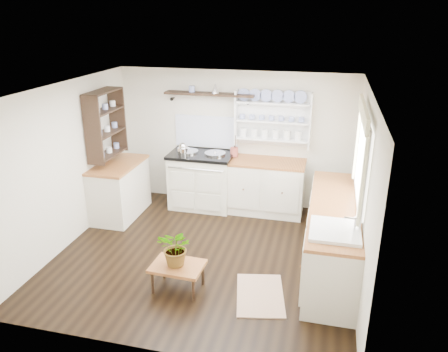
{
  "coord_description": "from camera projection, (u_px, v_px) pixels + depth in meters",
  "views": [
    {
      "loc": [
        1.53,
        -5.11,
        3.19
      ],
      "look_at": [
        0.22,
        0.25,
        1.1
      ],
      "focal_mm": 35.0,
      "sensor_mm": 36.0,
      "label": 1
    }
  ],
  "objects": [
    {
      "name": "belfast_sink",
      "position": [
        334.0,
        240.0,
        4.86
      ],
      "size": [
        0.55,
        0.6,
        0.45
      ],
      "color": "white",
      "rests_on": "right_cabinets"
    },
    {
      "name": "left_shelving",
      "position": [
        106.0,
        123.0,
        6.78
      ],
      "size": [
        0.28,
        0.8,
        1.05
      ],
      "primitive_type": "cube",
      "color": "black",
      "rests_on": "wall_left"
    },
    {
      "name": "utensil_crock",
      "position": [
        234.0,
        152.0,
        7.27
      ],
      "size": [
        0.13,
        0.13,
        0.15
      ],
      "primitive_type": "cylinder",
      "color": "#9D4439",
      "rests_on": "back_cabinets"
    },
    {
      "name": "left_cabinets",
      "position": [
        120.0,
        189.0,
        7.14
      ],
      "size": [
        0.62,
        1.13,
        0.9
      ],
      "color": "silver",
      "rests_on": "floor"
    },
    {
      "name": "window",
      "position": [
        361.0,
        155.0,
        5.26
      ],
      "size": [
        0.08,
        1.55,
        1.22
      ],
      "color": "white",
      "rests_on": "wall_right"
    },
    {
      "name": "back_cabinets",
      "position": [
        266.0,
        186.0,
        7.26
      ],
      "size": [
        1.27,
        0.63,
        0.9
      ],
      "color": "silver",
      "rests_on": "floor"
    },
    {
      "name": "center_table",
      "position": [
        178.0,
        268.0,
        5.25
      ],
      "size": [
        0.64,
        0.47,
        0.34
      ],
      "rotation": [
        0.0,
        0.0,
        -0.04
      ],
      "color": "brown",
      "rests_on": "floor"
    },
    {
      "name": "floor",
      "position": [
        205.0,
        254.0,
        6.11
      ],
      "size": [
        4.0,
        3.8,
        0.01
      ],
      "primitive_type": "cube",
      "color": "black",
      "rests_on": "ground"
    },
    {
      "name": "wall_right",
      "position": [
        363.0,
        192.0,
        5.26
      ],
      "size": [
        0.02,
        3.8,
        2.3
      ],
      "primitive_type": "cube",
      "color": "beige",
      "rests_on": "ground"
    },
    {
      "name": "potted_plant",
      "position": [
        177.0,
        248.0,
        5.15
      ],
      "size": [
        0.51,
        0.47,
        0.47
      ],
      "primitive_type": "imported",
      "rotation": [
        0.0,
        0.0,
        -0.3
      ],
      "color": "#3F7233",
      "rests_on": "center_table"
    },
    {
      "name": "plate_rack",
      "position": [
        273.0,
        118.0,
        7.1
      ],
      "size": [
        1.2,
        0.22,
        0.9
      ],
      "color": "white",
      "rests_on": "wall_back"
    },
    {
      "name": "kettle",
      "position": [
        183.0,
        149.0,
        7.23
      ],
      "size": [
        0.18,
        0.18,
        0.22
      ],
      "primitive_type": null,
      "color": "silver",
      "rests_on": "aga_cooker"
    },
    {
      "name": "wall_left",
      "position": [
        67.0,
        166.0,
        6.14
      ],
      "size": [
        0.02,
        3.8,
        2.3
      ],
      "primitive_type": "cube",
      "color": "beige",
      "rests_on": "ground"
    },
    {
      "name": "aga_cooker",
      "position": [
        202.0,
        179.0,
        7.47
      ],
      "size": [
        1.07,
        0.74,
        0.99
      ],
      "color": "beige",
      "rests_on": "floor"
    },
    {
      "name": "floor_rug",
      "position": [
        260.0,
        295.0,
        5.22
      ],
      "size": [
        0.71,
        0.94,
        0.02
      ],
      "primitive_type": "cube",
      "rotation": [
        0.0,
        0.0,
        0.2
      ],
      "color": "#8E6C53",
      "rests_on": "floor"
    },
    {
      "name": "wall_back",
      "position": [
        235.0,
        139.0,
        7.43
      ],
      "size": [
        4.0,
        0.02,
        2.3
      ],
      "primitive_type": "cube",
      "color": "beige",
      "rests_on": "ground"
    },
    {
      "name": "ceiling",
      "position": [
        202.0,
        89.0,
        5.29
      ],
      "size": [
        4.0,
        3.8,
        0.01
      ],
      "primitive_type": "cube",
      "color": "white",
      "rests_on": "wall_back"
    },
    {
      "name": "right_cabinets",
      "position": [
        332.0,
        236.0,
        5.66
      ],
      "size": [
        0.62,
        2.43,
        0.9
      ],
      "color": "silver",
      "rests_on": "floor"
    },
    {
      "name": "high_shelf",
      "position": [
        210.0,
        95.0,
        7.13
      ],
      "size": [
        1.5,
        0.29,
        0.16
      ],
      "color": "black",
      "rests_on": "wall_back"
    }
  ]
}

